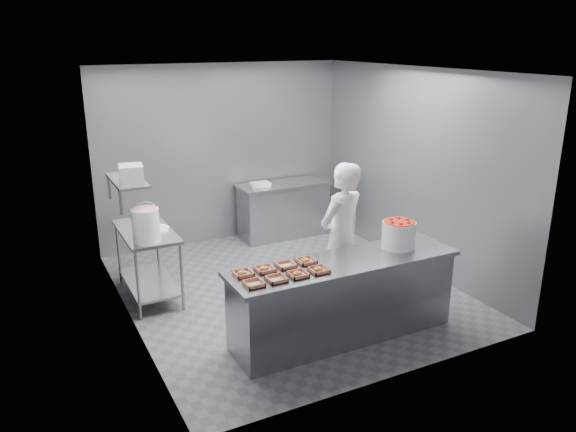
# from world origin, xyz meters

# --- Properties ---
(floor) EXTENTS (4.50, 4.50, 0.00)m
(floor) POSITION_xyz_m (0.00, 0.00, 0.00)
(floor) COLOR #4C4C51
(floor) RESTS_ON ground
(ceiling) EXTENTS (4.50, 4.50, 0.00)m
(ceiling) POSITION_xyz_m (0.00, 0.00, 2.80)
(ceiling) COLOR white
(ceiling) RESTS_ON wall_back
(wall_back) EXTENTS (4.00, 0.04, 2.80)m
(wall_back) POSITION_xyz_m (0.00, 2.25, 1.40)
(wall_back) COLOR slate
(wall_back) RESTS_ON ground
(wall_left) EXTENTS (0.04, 4.50, 2.80)m
(wall_left) POSITION_xyz_m (-2.00, 0.00, 1.40)
(wall_left) COLOR slate
(wall_left) RESTS_ON ground
(wall_right) EXTENTS (0.04, 4.50, 2.80)m
(wall_right) POSITION_xyz_m (2.00, 0.00, 1.40)
(wall_right) COLOR slate
(wall_right) RESTS_ON ground
(service_counter) EXTENTS (2.60, 0.70, 0.90)m
(service_counter) POSITION_xyz_m (0.00, -1.35, 0.45)
(service_counter) COLOR slate
(service_counter) RESTS_ON ground
(prep_table) EXTENTS (0.60, 1.20, 0.90)m
(prep_table) POSITION_xyz_m (-1.65, 0.60, 0.59)
(prep_table) COLOR slate
(prep_table) RESTS_ON ground
(back_counter) EXTENTS (1.50, 0.60, 0.90)m
(back_counter) POSITION_xyz_m (0.90, 1.90, 0.45)
(back_counter) COLOR slate
(back_counter) RESTS_ON ground
(wall_shelf) EXTENTS (0.35, 0.90, 0.03)m
(wall_shelf) POSITION_xyz_m (-1.82, 0.60, 1.55)
(wall_shelf) COLOR slate
(wall_shelf) RESTS_ON wall_left
(tray_0) EXTENTS (0.19, 0.18, 0.04)m
(tray_0) POSITION_xyz_m (-1.11, -1.48, 0.92)
(tray_0) COLOR tan
(tray_0) RESTS_ON service_counter
(tray_1) EXTENTS (0.19, 0.18, 0.04)m
(tray_1) POSITION_xyz_m (-0.87, -1.48, 0.92)
(tray_1) COLOR tan
(tray_1) RESTS_ON service_counter
(tray_2) EXTENTS (0.19, 0.18, 0.06)m
(tray_2) POSITION_xyz_m (-0.64, -1.48, 0.92)
(tray_2) COLOR tan
(tray_2) RESTS_ON service_counter
(tray_3) EXTENTS (0.19, 0.18, 0.06)m
(tray_3) POSITION_xyz_m (-0.40, -1.48, 0.92)
(tray_3) COLOR tan
(tray_3) RESTS_ON service_counter
(tray_4) EXTENTS (0.19, 0.18, 0.06)m
(tray_4) POSITION_xyz_m (-1.12, -1.22, 0.92)
(tray_4) COLOR tan
(tray_4) RESTS_ON service_counter
(tray_5) EXTENTS (0.19, 0.18, 0.06)m
(tray_5) POSITION_xyz_m (-0.88, -1.22, 0.92)
(tray_5) COLOR tan
(tray_5) RESTS_ON service_counter
(tray_6) EXTENTS (0.19, 0.18, 0.04)m
(tray_6) POSITION_xyz_m (-0.63, -1.22, 0.92)
(tray_6) COLOR tan
(tray_6) RESTS_ON service_counter
(tray_7) EXTENTS (0.19, 0.18, 0.06)m
(tray_7) POSITION_xyz_m (-0.40, -1.22, 0.92)
(tray_7) COLOR tan
(tray_7) RESTS_ON service_counter
(worker) EXTENTS (0.77, 0.63, 1.82)m
(worker) POSITION_xyz_m (0.34, -0.75, 0.91)
(worker) COLOR white
(worker) RESTS_ON ground
(strawberry_tub) EXTENTS (0.38, 0.38, 0.31)m
(strawberry_tub) POSITION_xyz_m (0.75, -1.29, 1.07)
(strawberry_tub) COLOR white
(strawberry_tub) RESTS_ON service_counter
(glaze_bucket) EXTENTS (0.33, 0.31, 0.48)m
(glaze_bucket) POSITION_xyz_m (-1.73, 0.20, 1.11)
(glaze_bucket) COLOR white
(glaze_bucket) RESTS_ON prep_table
(bucket_lid) EXTENTS (0.44, 0.44, 0.03)m
(bucket_lid) POSITION_xyz_m (-1.55, 0.55, 0.91)
(bucket_lid) COLOR white
(bucket_lid) RESTS_ON prep_table
(rag) EXTENTS (0.18, 0.16, 0.02)m
(rag) POSITION_xyz_m (-1.52, 1.04, 0.91)
(rag) COLOR #CCB28C
(rag) RESTS_ON prep_table
(appliance) EXTENTS (0.31, 0.34, 0.22)m
(appliance) POSITION_xyz_m (-1.82, 0.33, 1.68)
(appliance) COLOR gray
(appliance) RESTS_ON wall_shelf
(paper_stack) EXTENTS (0.33, 0.27, 0.06)m
(paper_stack) POSITION_xyz_m (0.49, 1.90, 0.93)
(paper_stack) COLOR silver
(paper_stack) RESTS_ON back_counter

